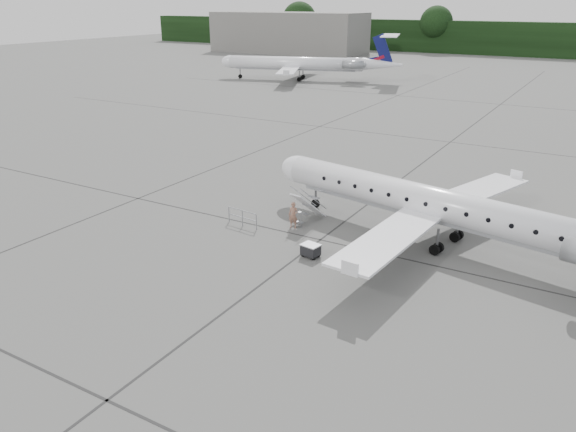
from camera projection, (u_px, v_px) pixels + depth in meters
The scene contains 8 objects.
ground at pixel (396, 307), 25.20m from camera, with size 320.00×320.00×0.00m, color #62625F.
terminal_building at pixel (288, 33), 144.96m from camera, with size 40.00×14.00×10.00m, color slate.
main_regional_jet at pixel (437, 188), 30.77m from camera, with size 25.47×18.34×6.53m, color white, non-canonical shape.
airstair at pixel (308, 206), 34.63m from camera, with size 0.85×2.51×2.05m, color white, non-canonical shape.
passenger at pixel (293, 215), 33.73m from camera, with size 0.59×0.39×1.62m, color #946551.
safety_railing at pixel (242, 218), 34.12m from camera, with size 2.20×0.08×1.00m, color gray, non-canonical shape.
baggage_cart at pixel (311, 250), 30.04m from camera, with size 0.89×0.72×0.78m, color black, non-canonical shape.
bg_regional_left at pixel (295, 57), 95.38m from camera, with size 29.56×21.29×7.76m, color white, non-canonical shape.
Camera 1 is at (6.92, -21.48, 12.91)m, focal length 35.00 mm.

